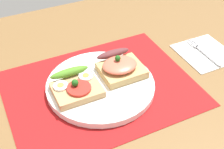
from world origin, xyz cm
name	(u,v)px	position (x,y,z in cm)	size (l,w,h in cm)	color
ground_plane	(101,94)	(0.00, 0.00, -1.60)	(120.00, 90.00, 3.20)	brown
placemat	(101,88)	(0.00, 0.00, 0.15)	(43.60, 33.70, 0.30)	#9F1415
plate	(101,85)	(0.00, 0.00, 1.06)	(25.42, 25.42, 1.52)	white
sandwich_egg_tomato	(76,86)	(-6.07, 0.06, 3.14)	(10.51, 9.88, 3.86)	tan
sandwich_salmon	(120,66)	(5.88, 1.55, 3.64)	(10.25, 10.28, 5.12)	tan
napkin	(205,53)	(31.51, 0.79, 0.30)	(13.50, 14.17, 0.60)	white
fork	(203,51)	(30.91, 1.10, 0.76)	(1.62, 13.54, 0.32)	#B7B7BC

